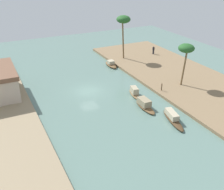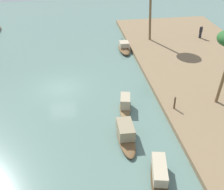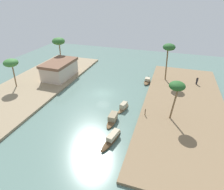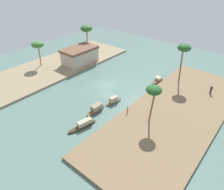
{
  "view_description": "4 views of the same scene",
  "coord_description": "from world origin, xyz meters",
  "px_view_note": "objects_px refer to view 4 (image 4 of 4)",
  "views": [
    {
      "loc": [
        -33.73,
        12.82,
        17.17
      ],
      "look_at": [
        -4.46,
        -1.65,
        0.96
      ],
      "focal_mm": 43.57,
      "sensor_mm": 36.0,
      "label": 1
    },
    {
      "loc": [
        -23.81,
        -1.16,
        13.96
      ],
      "look_at": [
        -2.55,
        -4.45,
        0.45
      ],
      "focal_mm": 46.52,
      "sensor_mm": 36.0,
      "label": 2
    },
    {
      "loc": [
        -30.43,
        -11.84,
        17.83
      ],
      "look_at": [
        -2.03,
        -2.54,
        1.19
      ],
      "focal_mm": 30.05,
      "sensor_mm": 36.0,
      "label": 3
    },
    {
      "loc": [
        -28.03,
        -24.69,
        21.08
      ],
      "look_at": [
        -3.38,
        -4.28,
        0.85
      ],
      "focal_mm": 33.31,
      "sensor_mm": 36.0,
      "label": 4
    }
  ],
  "objects_px": {
    "riverside_building": "(80,55)",
    "sampan_with_red_awning": "(158,80)",
    "person_on_near_bank": "(211,90)",
    "palm_tree_left_near": "(154,91)",
    "sampan_open_hull": "(83,125)",
    "mooring_post": "(128,110)",
    "palm_tree_right_tall": "(38,45)",
    "sampan_upstream_small": "(114,101)",
    "sampan_with_tall_canopy": "(96,109)",
    "palm_tree_left_far": "(184,49)",
    "palm_tree_right_short": "(86,29)"
  },
  "relations": [
    {
      "from": "mooring_post",
      "to": "palm_tree_left_near",
      "type": "relative_size",
      "value": 0.17
    },
    {
      "from": "sampan_open_hull",
      "to": "person_on_near_bank",
      "type": "relative_size",
      "value": 3.12
    },
    {
      "from": "sampan_with_red_awning",
      "to": "person_on_near_bank",
      "type": "height_order",
      "value": "person_on_near_bank"
    },
    {
      "from": "person_on_near_bank",
      "to": "riverside_building",
      "type": "bearing_deg",
      "value": -149.26
    },
    {
      "from": "palm_tree_right_short",
      "to": "sampan_with_tall_canopy",
      "type": "bearing_deg",
      "value": -131.85
    },
    {
      "from": "sampan_open_hull",
      "to": "sampan_upstream_small",
      "type": "xyz_separation_m",
      "value": [
        8.01,
        0.55,
        0.05
      ]
    },
    {
      "from": "sampan_with_red_awning",
      "to": "palm_tree_right_tall",
      "type": "height_order",
      "value": "palm_tree_right_tall"
    },
    {
      "from": "person_on_near_bank",
      "to": "palm_tree_left_near",
      "type": "bearing_deg",
      "value": -87.39
    },
    {
      "from": "palm_tree_left_far",
      "to": "palm_tree_right_tall",
      "type": "distance_m",
      "value": 31.89
    },
    {
      "from": "sampan_with_red_awning",
      "to": "person_on_near_bank",
      "type": "xyz_separation_m",
      "value": [
        1.6,
        -10.19,
        0.74
      ]
    },
    {
      "from": "sampan_upstream_small",
      "to": "palm_tree_right_short",
      "type": "relative_size",
      "value": 0.47
    },
    {
      "from": "sampan_open_hull",
      "to": "sampan_with_tall_canopy",
      "type": "xyz_separation_m",
      "value": [
        4.19,
        1.26,
        0.07
      ]
    },
    {
      "from": "sampan_with_tall_canopy",
      "to": "palm_tree_left_far",
      "type": "xyz_separation_m",
      "value": [
        17.91,
        -6.45,
        6.98
      ]
    },
    {
      "from": "sampan_open_hull",
      "to": "palm_tree_left_far",
      "type": "bearing_deg",
      "value": -1.08
    },
    {
      "from": "sampan_open_hull",
      "to": "sampan_with_red_awning",
      "type": "relative_size",
      "value": 1.34
    },
    {
      "from": "sampan_with_tall_canopy",
      "to": "sampan_with_red_awning",
      "type": "distance_m",
      "value": 16.14
    },
    {
      "from": "riverside_building",
      "to": "sampan_open_hull",
      "type": "bearing_deg",
      "value": -131.57
    },
    {
      "from": "sampan_upstream_small",
      "to": "riverside_building",
      "type": "relative_size",
      "value": 0.42
    },
    {
      "from": "sampan_with_tall_canopy",
      "to": "palm_tree_left_near",
      "type": "bearing_deg",
      "value": -69.33
    },
    {
      "from": "palm_tree_left_near",
      "to": "sampan_upstream_small",
      "type": "bearing_deg",
      "value": 85.0
    },
    {
      "from": "sampan_with_red_awning",
      "to": "palm_tree_left_near",
      "type": "height_order",
      "value": "palm_tree_left_near"
    },
    {
      "from": "palm_tree_right_tall",
      "to": "riverside_building",
      "type": "bearing_deg",
      "value": -39.87
    },
    {
      "from": "sampan_with_tall_canopy",
      "to": "palm_tree_right_tall",
      "type": "bearing_deg",
      "value": 78.91
    },
    {
      "from": "sampan_open_hull",
      "to": "palm_tree_right_short",
      "type": "relative_size",
      "value": 0.67
    },
    {
      "from": "person_on_near_bank",
      "to": "sampan_with_tall_canopy",
      "type": "bearing_deg",
      "value": -106.86
    },
    {
      "from": "person_on_near_bank",
      "to": "riverside_building",
      "type": "height_order",
      "value": "riverside_building"
    },
    {
      "from": "riverside_building",
      "to": "sampan_with_red_awning",
      "type": "bearing_deg",
      "value": -77.86
    },
    {
      "from": "sampan_with_red_awning",
      "to": "palm_tree_right_short",
      "type": "relative_size",
      "value": 0.5
    },
    {
      "from": "sampan_with_tall_canopy",
      "to": "riverside_building",
      "type": "bearing_deg",
      "value": 55.0
    },
    {
      "from": "sampan_open_hull",
      "to": "palm_tree_left_far",
      "type": "xyz_separation_m",
      "value": [
        22.1,
        -5.19,
        7.05
      ]
    },
    {
      "from": "sampan_upstream_small",
      "to": "riverside_building",
      "type": "xyz_separation_m",
      "value": [
        8.05,
        17.23,
        1.82
      ]
    },
    {
      "from": "palm_tree_left_near",
      "to": "palm_tree_left_far",
      "type": "height_order",
      "value": "palm_tree_left_far"
    },
    {
      "from": "sampan_upstream_small",
      "to": "palm_tree_left_far",
      "type": "distance_m",
      "value": 16.75
    },
    {
      "from": "person_on_near_bank",
      "to": "palm_tree_left_near",
      "type": "height_order",
      "value": "palm_tree_left_near"
    },
    {
      "from": "palm_tree_right_tall",
      "to": "riverside_building",
      "type": "distance_m",
      "value": 9.86
    },
    {
      "from": "sampan_upstream_small",
      "to": "palm_tree_left_near",
      "type": "distance_m",
      "value": 9.6
    },
    {
      "from": "sampan_with_tall_canopy",
      "to": "riverside_building",
      "type": "xyz_separation_m",
      "value": [
        11.88,
        16.52,
        1.79
      ]
    },
    {
      "from": "palm_tree_left_near",
      "to": "sampan_with_tall_canopy",
      "type": "bearing_deg",
      "value": 109.96
    },
    {
      "from": "sampan_open_hull",
      "to": "palm_tree_left_near",
      "type": "xyz_separation_m",
      "value": [
        7.32,
        -7.36,
        5.45
      ]
    },
    {
      "from": "sampan_with_tall_canopy",
      "to": "sampan_with_red_awning",
      "type": "xyz_separation_m",
      "value": [
        15.87,
        -2.93,
        -0.12
      ]
    },
    {
      "from": "palm_tree_right_short",
      "to": "riverside_building",
      "type": "distance_m",
      "value": 8.0
    },
    {
      "from": "sampan_open_hull",
      "to": "palm_tree_left_near",
      "type": "distance_m",
      "value": 11.72
    },
    {
      "from": "sampan_open_hull",
      "to": "mooring_post",
      "type": "height_order",
      "value": "mooring_post"
    },
    {
      "from": "palm_tree_left_far",
      "to": "palm_tree_right_short",
      "type": "distance_m",
      "value": 26.08
    },
    {
      "from": "riverside_building",
      "to": "sampan_with_tall_canopy",
      "type": "bearing_deg",
      "value": -125.19
    },
    {
      "from": "sampan_upstream_small",
      "to": "palm_tree_right_tall",
      "type": "relative_size",
      "value": 0.6
    },
    {
      "from": "sampan_upstream_small",
      "to": "palm_tree_left_near",
      "type": "bearing_deg",
      "value": -83.34
    },
    {
      "from": "palm_tree_right_tall",
      "to": "sampan_upstream_small",
      "type": "bearing_deg",
      "value": -92.18
    },
    {
      "from": "person_on_near_bank",
      "to": "riverside_building",
      "type": "relative_size",
      "value": 0.19
    },
    {
      "from": "person_on_near_bank",
      "to": "palm_tree_left_near",
      "type": "xyz_separation_m",
      "value": [
        -14.34,
        4.5,
        4.76
      ]
    }
  ]
}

